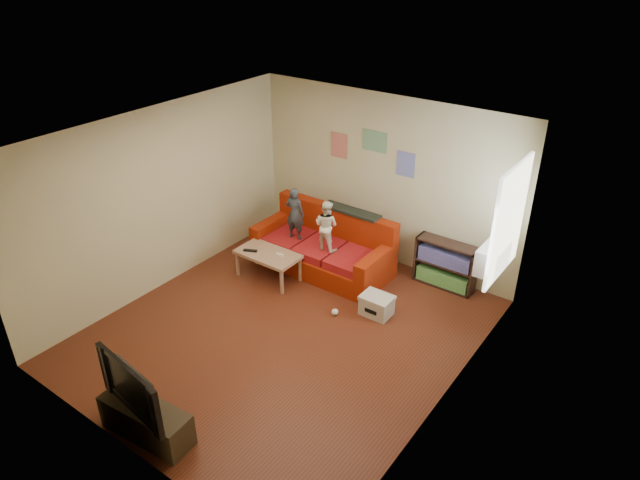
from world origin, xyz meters
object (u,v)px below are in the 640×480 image
Objects in this scene: child_a at (295,213)px; coffee_table at (268,256)px; tv_stand at (146,420)px; child_b at (326,225)px; file_box at (377,305)px; bookshelf at (445,266)px; sofa at (325,249)px; television at (139,384)px.

child_a is 0.87× the size of coffee_table.
child_a is at bearing 99.21° from tv_stand.
file_box is at bearing 158.19° from child_b.
child_b is 3.84m from tv_stand.
tv_stand is (-1.29, -4.55, -0.13)m from bookshelf.
sofa is at bearing -161.15° from bookshelf.
coffee_table is 1.87m from file_box.
child_b is at bearing -49.74° from sofa.
sofa is 3.99m from television.
bookshelf is at bearing 31.34° from coffee_table.
television is (0.00, 0.00, 0.51)m from tv_stand.
sofa is 0.94m from coffee_table.
coffee_table is at bearing 74.44° from child_a.
file_box is at bearing -25.31° from sofa.
child_a is at bearing 111.43° from television.
child_a is 3.89m from television.
television reaches higher than tv_stand.
file_box is at bearing -109.37° from bookshelf.
tv_stand is (1.00, -3.16, -0.18)m from coffee_table.
child_a reaches higher than bookshelf.
coffee_table is at bearing 114.92° from television.
television is at bearing -105.81° from bookshelf.
child_b is 1.01m from coffee_table.
child_a reaches higher than sofa.
television is (0.95, -3.77, -0.18)m from child_a.
coffee_table is 0.92× the size of television.
television is (0.49, -3.94, 0.39)m from sofa.
file_box is at bearing 82.91° from television.
child_b reaches higher than file_box.
sofa is 2.55× the size of child_a.
coffee_table is (-0.51, -0.78, 0.06)m from sofa.
file_box is (1.80, -0.46, -0.73)m from child_a.
child_b reaches higher than tv_stand.
bookshelf is 0.86× the size of television.
sofa reaches higher than file_box.
child_b is at bearing 102.58° from television.
sofa is 0.74m from child_a.
child_a is at bearing 165.60° from file_box.
child_b reaches higher than television.
child_a reaches higher than coffee_table.
child_a is at bearing 84.88° from coffee_table.
sofa reaches higher than tv_stand.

